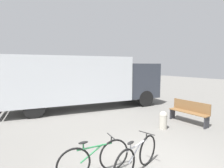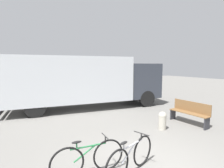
% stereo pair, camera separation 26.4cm
% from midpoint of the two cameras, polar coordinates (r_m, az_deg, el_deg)
% --- Properties ---
extents(delivery_truck, '(9.04, 3.03, 2.99)m').
position_cam_midpoint_polar(delivery_truck, '(10.27, -7.72, 1.39)').
color(delivery_truck, silver).
rests_on(delivery_truck, ground).
extents(park_bench, '(0.58, 1.73, 0.96)m').
position_cam_midpoint_polar(park_bench, '(8.34, 24.89, -8.21)').
color(park_bench, brown).
rests_on(park_bench, ground).
extents(bicycle_near, '(1.73, 0.44, 0.86)m').
position_cam_midpoint_polar(bicycle_near, '(4.32, -5.79, -22.99)').
color(bicycle_near, black).
rests_on(bicycle_near, ground).
extents(bicycle_middle, '(1.63, 0.68, 0.86)m').
position_cam_midpoint_polar(bicycle_middle, '(4.38, 8.06, -22.59)').
color(bicycle_middle, black).
rests_on(bicycle_middle, ground).
extents(bollard_near_bench, '(0.31, 0.31, 0.71)m').
position_cam_midpoint_polar(bollard_near_bench, '(7.28, 17.15, -11.13)').
color(bollard_near_bench, '#B2AD9E').
rests_on(bollard_near_bench, ground).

